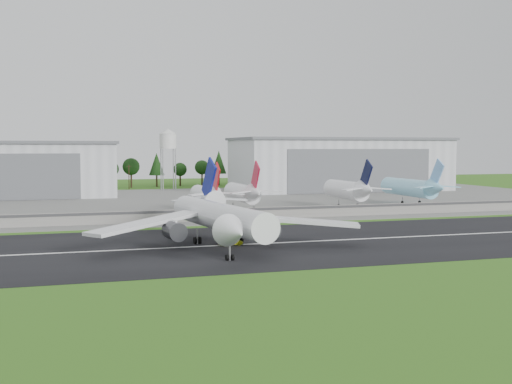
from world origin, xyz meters
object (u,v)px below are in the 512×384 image
object	(u,v)px
parked_jet_red_b	(245,193)
parked_jet_red_a	(208,194)
main_airliner	(220,223)
parked_jet_skyblue	(413,187)
ground_vehicle	(231,242)
parked_jet_navy	(350,190)

from	to	relation	value
parked_jet_red_b	parked_jet_red_a	bearing A→B (deg)	-179.74
main_airliner	parked_jet_skyblue	distance (m)	114.31
parked_jet_red_a	parked_jet_skyblue	bearing A→B (deg)	3.83
main_airliner	ground_vehicle	bearing A→B (deg)	178.75
main_airliner	parked_jet_skyblue	world-z (taller)	main_airliner
parked_jet_navy	parked_jet_red_b	bearing A→B (deg)	-179.95
parked_jet_red_a	parked_jet_skyblue	xyz separation A→B (m)	(76.06, 5.09, 0.50)
ground_vehicle	parked_jet_navy	size ratio (longest dim) A/B	0.17
ground_vehicle	parked_jet_navy	distance (m)	89.42
main_airliner	parked_jet_red_a	bearing A→B (deg)	-108.83
parked_jet_red_a	parked_jet_skyblue	world-z (taller)	parked_jet_skyblue
parked_jet_red_b	ground_vehicle	bearing A→B (deg)	-108.52
main_airliner	parked_jet_skyblue	xyz separation A→B (m)	(88.75, 72.03, 1.48)
parked_jet_red_b	parked_jet_navy	xyz separation A→B (m)	(36.92, 0.03, 0.23)
ground_vehicle	parked_jet_red_b	distance (m)	70.55
ground_vehicle	parked_jet_red_a	world-z (taller)	parked_jet_red_a
ground_vehicle	parked_jet_navy	world-z (taller)	parked_jet_navy
parked_jet_navy	main_airliner	bearing A→B (deg)	-132.62
main_airliner	ground_vehicle	world-z (taller)	main_airliner
ground_vehicle	parked_jet_red_a	xyz separation A→B (m)	(10.28, 66.65, 5.03)
parked_jet_skyblue	main_airliner	bearing A→B (deg)	-140.94
parked_jet_red_a	parked_jet_navy	world-z (taller)	parked_jet_navy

